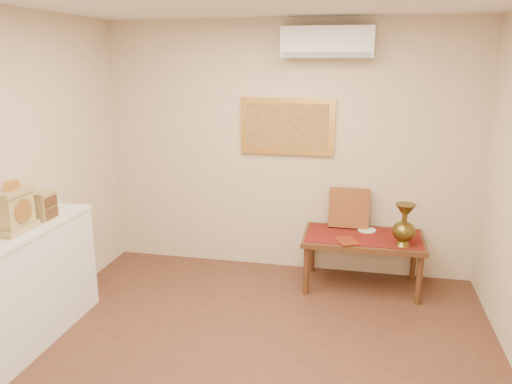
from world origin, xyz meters
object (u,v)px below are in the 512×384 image
(wooden_chest, at_px, (43,205))
(low_table, at_px, (363,242))
(mantel_clock, at_px, (15,210))
(brass_urn_tall, at_px, (404,221))
(display_ledge, at_px, (7,301))

(wooden_chest, distance_m, low_table, 3.04)
(mantel_clock, xyz_separation_m, wooden_chest, (0.02, 0.32, -0.05))
(brass_urn_tall, height_order, display_ledge, brass_urn_tall)
(brass_urn_tall, relative_size, display_ledge, 0.25)
(low_table, bearing_deg, display_ledge, -144.90)
(display_ledge, xyz_separation_m, mantel_clock, (-0.01, 0.22, 0.66))
(low_table, bearing_deg, mantel_clock, -148.24)
(wooden_chest, bearing_deg, mantel_clock, -93.84)
(brass_urn_tall, bearing_deg, display_ledge, -151.09)
(display_ledge, bearing_deg, low_table, 35.10)
(brass_urn_tall, xyz_separation_m, wooden_chest, (-3.03, -1.14, 0.30))
(display_ledge, xyz_separation_m, low_table, (2.67, 1.88, -0.01))
(brass_urn_tall, distance_m, display_ledge, 3.49)
(wooden_chest, relative_size, low_table, 0.20)
(brass_urn_tall, bearing_deg, wooden_chest, -159.33)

